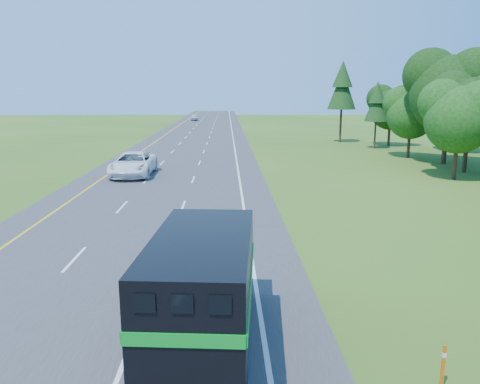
{
  "coord_description": "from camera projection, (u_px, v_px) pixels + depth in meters",
  "views": [
    {
      "loc": [
        4.48,
        1.48,
        6.78
      ],
      "look_at": [
        5.17,
        24.88,
        1.79
      ],
      "focal_mm": 35.0,
      "sensor_mm": 36.0,
      "label": 1
    }
  ],
  "objects": [
    {
      "name": "far_car",
      "position": [
        194.0,
        117.0,
        115.4
      ],
      "size": [
        1.97,
        4.49,
        1.5
      ],
      "primitive_type": "imported",
      "rotation": [
        0.0,
        0.0,
        0.04
      ],
      "color": "silver",
      "rests_on": "road"
    },
    {
      "name": "lane_markings",
      "position": [
        184.0,
        159.0,
        48.72
      ],
      "size": [
        11.15,
        260.0,
        0.01
      ],
      "color": "yellow",
      "rests_on": "road"
    },
    {
      "name": "horse_truck",
      "position": [
        205.0,
        287.0,
        12.12
      ],
      "size": [
        2.91,
        7.72,
        3.35
      ],
      "rotation": [
        0.0,
        0.0,
        -0.08
      ],
      "color": "black",
      "rests_on": "road"
    },
    {
      "name": "white_suv",
      "position": [
        133.0,
        164.0,
        38.69
      ],
      "size": [
        3.21,
        6.92,
        1.92
      ],
      "primitive_type": "imported",
      "rotation": [
        0.0,
        0.0,
        0.0
      ],
      "color": "white",
      "rests_on": "road"
    },
    {
      "name": "delineator",
      "position": [
        443.0,
        365.0,
        10.84
      ],
      "size": [
        0.09,
        0.05,
        1.09
      ],
      "color": "#E85A0C",
      "rests_on": "ground"
    },
    {
      "name": "road",
      "position": [
        184.0,
        159.0,
        48.72
      ],
      "size": [
        15.0,
        260.0,
        0.04
      ],
      "primitive_type": "cube",
      "color": "#38383A",
      "rests_on": "ground"
    }
  ]
}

